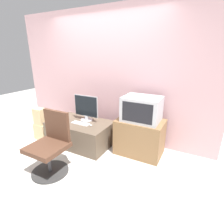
{
  "coord_description": "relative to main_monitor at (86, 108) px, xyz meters",
  "views": [
    {
      "loc": [
        1.81,
        -1.81,
        1.76
      ],
      "look_at": [
        0.38,
        0.87,
        0.73
      ],
      "focal_mm": 28.0,
      "sensor_mm": 36.0,
      "label": 1
    }
  ],
  "objects": [
    {
      "name": "ground_plane",
      "position": [
        0.17,
        -0.82,
        -0.73
      ],
      "size": [
        12.0,
        12.0,
        0.0
      ],
      "primitive_type": "plane",
      "color": "beige"
    },
    {
      "name": "wall_back",
      "position": [
        0.17,
        0.51,
        0.57
      ],
      "size": [
        4.4,
        0.05,
        2.6
      ],
      "color": "#CC9EA3",
      "rests_on": "ground_plane"
    },
    {
      "name": "desk",
      "position": [
        -0.08,
        -0.12,
        -0.49
      ],
      "size": [
        1.22,
        0.75,
        0.48
      ],
      "color": "brown",
      "rests_on": "ground_plane"
    },
    {
      "name": "side_stand",
      "position": [
        1.08,
        0.11,
        -0.41
      ],
      "size": [
        0.81,
        0.54,
        0.64
      ],
      "color": "olive",
      "rests_on": "ground_plane"
    },
    {
      "name": "main_monitor",
      "position": [
        0.0,
        0.0,
        0.0
      ],
      "size": [
        0.53,
        0.24,
        0.51
      ],
      "color": "#B2B2B7",
      "rests_on": "desk"
    },
    {
      "name": "keyboard",
      "position": [
        0.0,
        -0.19,
        -0.25
      ],
      "size": [
        0.37,
        0.13,
        0.01
      ],
      "color": "white",
      "rests_on": "desk"
    },
    {
      "name": "mouse",
      "position": [
        0.23,
        -0.19,
        -0.24
      ],
      "size": [
        0.06,
        0.04,
        0.03
      ],
      "color": "silver",
      "rests_on": "desk"
    },
    {
      "name": "crt_tv",
      "position": [
        1.09,
        0.1,
        0.12
      ],
      "size": [
        0.62,
        0.48,
        0.42
      ],
      "color": "#B7B7BC",
      "rests_on": "side_stand"
    },
    {
      "name": "office_chair",
      "position": [
        0.07,
        -1.02,
        -0.32
      ],
      "size": [
        0.55,
        0.55,
        0.94
      ],
      "color": "#333333",
      "rests_on": "ground_plane"
    },
    {
      "name": "cardboard_box_lower",
      "position": [
        -0.93,
        -0.35,
        -0.56
      ],
      "size": [
        0.3,
        0.18,
        0.35
      ],
      "color": "#D1B27F",
      "rests_on": "ground_plane"
    },
    {
      "name": "cardboard_box_upper",
      "position": [
        -0.93,
        -0.35,
        -0.22
      ],
      "size": [
        0.23,
        0.17,
        0.34
      ],
      "color": "#D1B27F",
      "rests_on": "cardboard_box_lower"
    }
  ]
}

